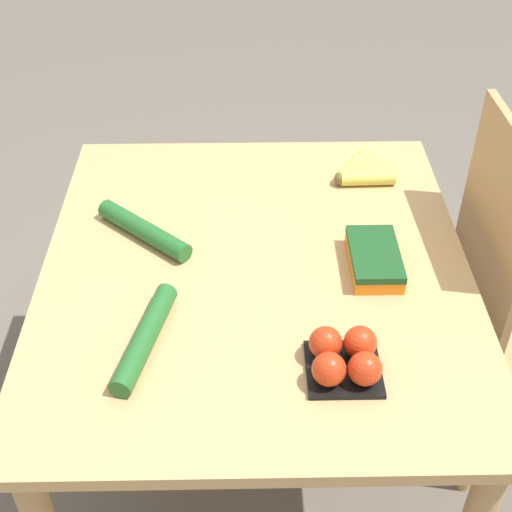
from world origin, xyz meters
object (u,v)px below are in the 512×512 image
object	(u,v)px
carrot_bag	(374,258)
banana_bunch	(361,172)
tomato_pack	(345,358)
cucumber_near	(145,337)
cucumber_far	(144,230)

from	to	relation	value
carrot_bag	banana_bunch	bearing A→B (deg)	177.13
banana_bunch	tomato_pack	xyz separation A→B (m)	(0.67, -0.12, 0.02)
tomato_pack	carrot_bag	xyz separation A→B (m)	(-0.31, 0.10, -0.01)
tomato_pack	cucumber_near	size ratio (longest dim) A/B	0.51
cucumber_far	tomato_pack	bearing A→B (deg)	44.94
banana_bunch	tomato_pack	world-z (taller)	tomato_pack
tomato_pack	cucumber_far	size ratio (longest dim) A/B	0.60
carrot_bag	cucumber_far	distance (m)	0.54
cucumber_near	cucumber_far	size ratio (longest dim) A/B	1.18
banana_bunch	tomato_pack	size ratio (longest dim) A/B	1.11
cucumber_far	cucumber_near	bearing A→B (deg)	6.28
cucumber_near	tomato_pack	bearing A→B (deg)	79.16
cucumber_near	cucumber_far	xyz separation A→B (m)	(-0.35, -0.04, 0.00)
banana_bunch	carrot_bag	xyz separation A→B (m)	(0.36, -0.02, 0.01)
cucumber_near	carrot_bag	bearing A→B (deg)	115.50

